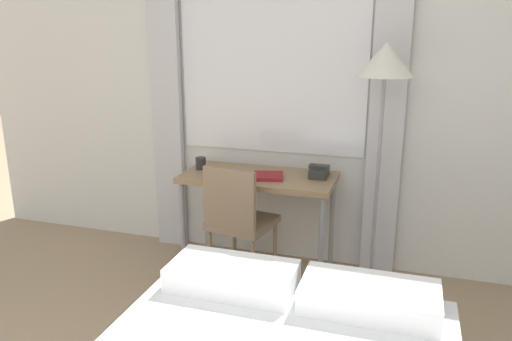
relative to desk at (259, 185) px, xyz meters
name	(u,v)px	position (x,y,z in m)	size (l,w,h in m)	color
wall_back_with_window	(287,85)	(0.11, 0.34, 0.68)	(5.34, 0.13, 2.70)	silver
desk	(259,185)	(0.00, 0.00, 0.00)	(1.08, 0.52, 0.75)	#937551
desk_chair	(238,217)	(-0.07, -0.24, -0.17)	(0.46, 0.46, 0.88)	#8C7259
standing_lamp	(384,85)	(0.82, -0.03, 0.73)	(0.35, 0.35, 1.67)	#4C4C51
telephone	(319,172)	(0.42, 0.08, 0.11)	(0.14, 0.18, 0.09)	#2D2D2D
book	(268,176)	(0.08, -0.05, 0.09)	(0.25, 0.24, 0.02)	maroon
mug	(201,163)	(-0.45, 0.02, 0.12)	(0.07, 0.07, 0.09)	#262628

